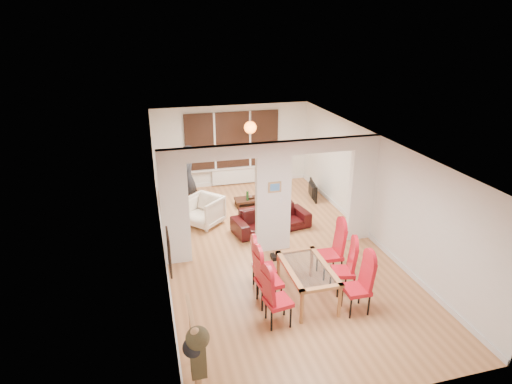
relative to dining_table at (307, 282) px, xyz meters
name	(u,v)px	position (x,y,z in m)	size (l,w,h in m)	color
floor	(272,249)	(-0.08, 2.01, -0.34)	(5.00, 9.00, 0.01)	#B87A4A
room_walls	(273,198)	(-0.08, 2.01, 0.96)	(5.00, 9.00, 2.60)	silver
divider_wall	(273,198)	(-0.08, 2.01, 0.96)	(5.00, 0.18, 2.60)	white
bay_window_blinds	(232,140)	(-0.08, 6.45, 1.16)	(3.00, 0.08, 1.80)	black
radiator	(233,176)	(-0.08, 6.41, -0.04)	(1.40, 0.08, 0.50)	white
pendant_light	(250,127)	(0.22, 5.31, 1.81)	(0.36, 0.36, 0.36)	orange
stair_newel	(193,336)	(-2.33, -1.19, 0.21)	(0.40, 1.20, 1.10)	tan
wall_poster	(169,252)	(-2.55, -0.39, 1.26)	(0.04, 0.52, 0.67)	gray
pillar_photo	(275,187)	(-0.08, 1.92, 1.26)	(0.30, 0.03, 0.25)	#4C8CD8
dining_table	(307,282)	(0.00, 0.00, 0.00)	(0.82, 1.46, 0.69)	#B37342
dining_chair_la	(278,298)	(-0.76, -0.57, 0.19)	(0.43, 0.43, 1.07)	red
dining_chair_lb	(269,278)	(-0.76, 0.01, 0.22)	(0.45, 0.45, 1.12)	red
dining_chair_lc	(264,265)	(-0.71, 0.51, 0.19)	(0.43, 0.43, 1.07)	red
dining_chair_ra	(357,285)	(0.72, -0.61, 0.21)	(0.44, 0.44, 1.10)	red
dining_chair_rb	(343,268)	(0.76, 0.03, 0.18)	(0.42, 0.42, 1.05)	red
dining_chair_rc	(330,251)	(0.74, 0.63, 0.23)	(0.46, 0.46, 1.15)	red
sofa	(271,219)	(0.18, 3.00, -0.05)	(1.98, 0.78, 0.58)	black
armchair	(204,211)	(-1.45, 3.72, 0.05)	(0.86, 0.84, 0.79)	silver
person	(188,178)	(-1.70, 4.86, 0.59)	(0.45, 0.68, 1.86)	black
television	(310,190)	(1.92, 4.69, -0.08)	(0.12, 0.90, 0.52)	black
coffee_table	(251,202)	(0.07, 4.63, -0.24)	(0.94, 0.47, 0.22)	#341B11
bottle	(247,196)	(-0.07, 4.52, 0.02)	(0.07, 0.07, 0.29)	#143F19
bowl	(250,197)	(0.05, 4.65, -0.10)	(0.23, 0.23, 0.06)	#341B11
shoes	(276,257)	(-0.13, 1.56, -0.30)	(0.22, 0.24, 0.09)	black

